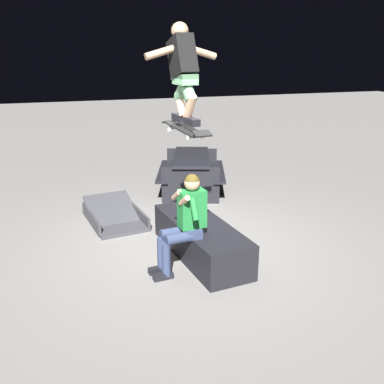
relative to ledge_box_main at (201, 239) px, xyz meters
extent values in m
plane|color=slate|center=(0.27, 0.04, -0.25)|extent=(40.00, 40.00, 0.00)
cube|color=black|center=(0.00, 0.00, 0.00)|extent=(2.02, 0.90, 0.49)
cube|color=#2D3856|center=(-0.36, 0.25, 0.31)|extent=(0.32, 0.20, 0.12)
cube|color=#1E7233|center=(-0.36, 0.25, 0.62)|extent=(0.24, 0.36, 0.50)
sphere|color=tan|center=(-0.36, 0.25, 0.97)|extent=(0.20, 0.20, 0.20)
sphere|color=#514219|center=(-0.36, 0.25, 0.99)|extent=(0.19, 0.19, 0.19)
cylinder|color=#1E7233|center=(-0.57, 0.28, 0.69)|extent=(0.20, 0.10, 0.29)
cylinder|color=tan|center=(-0.50, 0.39, 0.79)|extent=(0.24, 0.10, 0.19)
cylinder|color=#1E7233|center=(-0.17, 0.33, 0.69)|extent=(0.20, 0.10, 0.29)
cylinder|color=tan|center=(-0.26, 0.42, 0.79)|extent=(0.24, 0.10, 0.19)
cylinder|color=#2D3856|center=(-0.47, 0.44, 0.29)|extent=(0.19, 0.41, 0.14)
cylinder|color=#2D3856|center=(-0.50, 0.63, 0.02)|extent=(0.11, 0.11, 0.45)
cube|color=black|center=(-0.50, 0.68, -0.21)|extent=(0.13, 0.27, 0.08)
cylinder|color=#2D3856|center=(-0.30, 0.46, 0.29)|extent=(0.19, 0.41, 0.14)
cylinder|color=#2D3856|center=(-0.32, 0.66, 0.02)|extent=(0.11, 0.11, 0.45)
cube|color=black|center=(-0.32, 0.70, -0.21)|extent=(0.13, 0.27, 0.08)
cube|color=black|center=(-0.46, 0.36, 1.68)|extent=(0.82, 0.30, 0.07)
cube|color=black|center=(-0.01, 0.42, 1.70)|extent=(0.15, 0.21, 0.05)
cube|color=black|center=(-0.91, 0.30, 1.70)|extent=(0.14, 0.21, 0.06)
cube|color=#99999E|center=(-0.18, 0.40, 1.65)|extent=(0.08, 0.17, 0.03)
cylinder|color=white|center=(-0.19, 0.49, 1.63)|extent=(0.06, 0.04, 0.05)
cylinder|color=white|center=(-0.17, 0.31, 1.63)|extent=(0.06, 0.04, 0.05)
cube|color=#99999E|center=(-0.74, 0.33, 1.65)|extent=(0.08, 0.17, 0.03)
cylinder|color=white|center=(-0.75, 0.42, 1.63)|extent=(0.06, 0.04, 0.05)
cylinder|color=white|center=(-0.73, 0.24, 1.63)|extent=(0.06, 0.04, 0.05)
cube|color=black|center=(-0.28, 0.38, 1.79)|extent=(0.27, 0.13, 0.08)
cube|color=black|center=(-0.64, 0.34, 1.79)|extent=(0.27, 0.13, 0.08)
cylinder|color=tan|center=(-0.33, 0.38, 1.95)|extent=(0.25, 0.13, 0.31)
cylinder|color=#55815D|center=(-0.41, 0.37, 2.15)|extent=(0.35, 0.17, 0.33)
cylinder|color=tan|center=(-0.58, 0.35, 1.95)|extent=(0.25, 0.13, 0.31)
cylinder|color=#55815D|center=(-0.51, 0.35, 2.15)|extent=(0.35, 0.17, 0.33)
cube|color=#55815D|center=(-0.46, 0.36, 2.25)|extent=(0.32, 0.24, 0.12)
cube|color=black|center=(-0.38, 0.37, 2.49)|extent=(0.48, 0.28, 0.52)
sphere|color=tan|center=(-0.32, 0.38, 2.77)|extent=(0.20, 0.20, 0.20)
cylinder|color=tan|center=(-0.39, 0.59, 2.55)|extent=(0.14, 0.45, 0.19)
cylinder|color=tan|center=(-0.33, 0.16, 2.55)|extent=(0.14, 0.45, 0.19)
cube|color=#38383D|center=(1.62, 1.00, -0.22)|extent=(1.40, 0.97, 0.06)
cube|color=#38383D|center=(1.62, 1.00, -0.13)|extent=(1.35, 0.96, 0.45)
cube|color=#38383D|center=(1.62, 1.39, -0.14)|extent=(1.16, 0.20, 0.22)
cube|color=#38383D|center=(1.62, 0.60, -0.14)|extent=(1.16, 0.20, 0.22)
cube|color=black|center=(2.88, -0.77, 0.47)|extent=(1.83, 1.21, 0.06)
cube|color=black|center=(3.06, -0.25, 0.17)|extent=(1.69, 0.77, 0.04)
cube|color=black|center=(2.71, -1.29, 0.17)|extent=(1.69, 0.77, 0.04)
cube|color=black|center=(3.61, -1.02, 0.11)|extent=(0.41, 1.06, 0.72)
cube|color=black|center=(2.15, -0.53, 0.11)|extent=(0.41, 1.06, 0.72)
camera|label=1|loc=(-5.35, 1.84, 2.58)|focal=40.68mm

